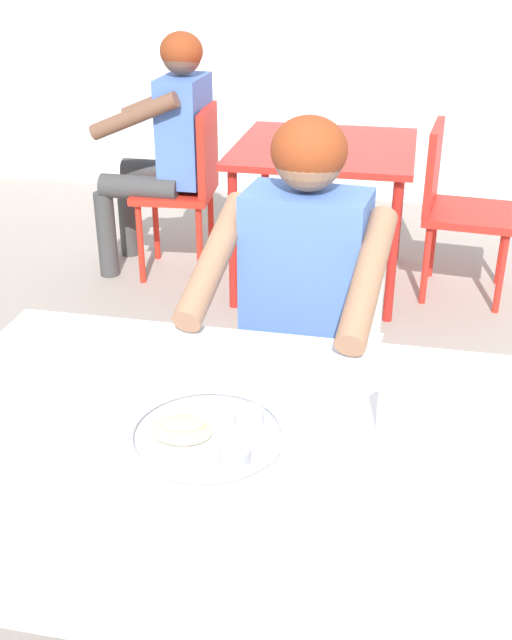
% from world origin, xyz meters
% --- Properties ---
extents(table_foreground, '(1.28, 0.96, 0.72)m').
position_xyz_m(table_foreground, '(-0.05, -0.04, 0.66)').
color(table_foreground, silver).
rests_on(table_foreground, ground).
extents(thali_tray, '(0.32, 0.32, 0.03)m').
position_xyz_m(thali_tray, '(-0.06, -0.03, 0.73)').
color(thali_tray, '#B7BABF').
rests_on(thali_tray, table_foreground).
extents(drinking_cup, '(0.06, 0.06, 0.10)m').
position_xyz_m(drinking_cup, '(0.30, 0.07, 0.78)').
color(drinking_cup, white).
rests_on(drinking_cup, table_foreground).
extents(chair_foreground, '(0.46, 0.46, 0.88)m').
position_xyz_m(chair_foreground, '(0.03, 0.87, 0.51)').
color(chair_foreground, silver).
rests_on(chair_foreground, ground).
extents(diner_foreground, '(0.53, 0.58, 1.20)m').
position_xyz_m(diner_foreground, '(0.01, 0.65, 0.72)').
color(diner_foreground, '#2C2C2C').
rests_on(diner_foreground, ground).
extents(table_background_red, '(0.86, 0.90, 0.71)m').
position_xyz_m(table_background_red, '(-0.12, 2.40, 0.63)').
color(table_background_red, red).
rests_on(table_background_red, ground).
extents(chair_red_left, '(0.42, 0.44, 0.87)m').
position_xyz_m(chair_red_left, '(-0.80, 2.38, 0.51)').
color(chair_red_left, red).
rests_on(chair_red_left, ground).
extents(chair_red_right, '(0.47, 0.47, 0.83)m').
position_xyz_m(chair_red_right, '(0.51, 2.41, 0.48)').
color(chair_red_right, red).
rests_on(chair_red_right, ground).
extents(patron_background, '(0.56, 0.49, 1.21)m').
position_xyz_m(patron_background, '(-0.91, 2.40, 0.72)').
color(patron_background, '#3E3E3E').
rests_on(patron_background, ground).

